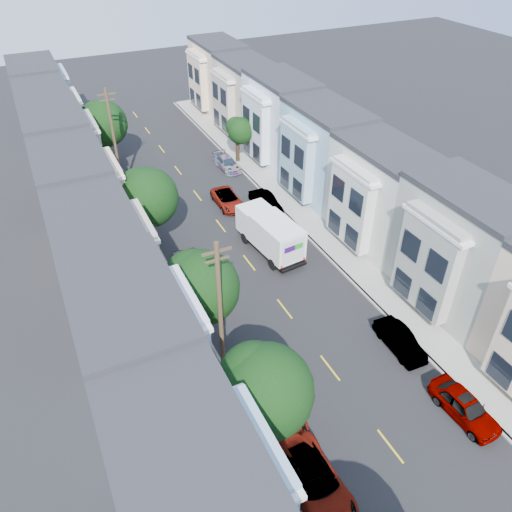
{
  "coord_description": "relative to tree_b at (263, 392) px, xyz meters",
  "views": [
    {
      "loc": [
        -13.11,
        -16.85,
        24.0
      ],
      "look_at": [
        -0.39,
        9.91,
        2.2
      ],
      "focal_mm": 35.0,
      "sensor_mm": 36.0,
      "label": 1
    }
  ],
  "objects": [
    {
      "name": "ground",
      "position": [
        6.3,
        3.34,
        -4.92
      ],
      "size": [
        160.0,
        160.0,
        0.0
      ],
      "primitive_type": "plane",
      "color": "black",
      "rests_on": "ground"
    },
    {
      "name": "road_slab",
      "position": [
        6.3,
        18.34,
        -4.91
      ],
      "size": [
        12.0,
        70.0,
        0.02
      ],
      "primitive_type": "cube",
      "color": "black",
      "rests_on": "ground"
    },
    {
      "name": "curb_left",
      "position": [
        0.25,
        18.34,
        -4.85
      ],
      "size": [
        0.3,
        70.0,
        0.15
      ],
      "primitive_type": "cube",
      "color": "gray",
      "rests_on": "ground"
    },
    {
      "name": "curb_right",
      "position": [
        12.35,
        18.34,
        -4.85
      ],
      "size": [
        0.3,
        70.0,
        0.15
      ],
      "primitive_type": "cube",
      "color": "gray",
      "rests_on": "ground"
    },
    {
      "name": "sidewalk_left",
      "position": [
        -1.05,
        18.34,
        -4.85
      ],
      "size": [
        2.6,
        70.0,
        0.15
      ],
      "primitive_type": "cube",
      "color": "gray",
      "rests_on": "ground"
    },
    {
      "name": "sidewalk_right",
      "position": [
        13.65,
        18.34,
        -4.85
      ],
      "size": [
        2.6,
        70.0,
        0.15
      ],
      "primitive_type": "cube",
      "color": "gray",
      "rests_on": "ground"
    },
    {
      "name": "centerline",
      "position": [
        6.3,
        18.34,
        -4.92
      ],
      "size": [
        0.12,
        70.0,
        0.01
      ],
      "primitive_type": "cube",
      "color": "gold",
      "rests_on": "ground"
    },
    {
      "name": "townhouse_row_left",
      "position": [
        -4.85,
        18.34,
        -4.92
      ],
      "size": [
        5.0,
        70.0,
        8.5
      ],
      "primitive_type": "cube",
      "color": "silver",
      "rests_on": "ground"
    },
    {
      "name": "townhouse_row_right",
      "position": [
        17.45,
        18.34,
        -4.92
      ],
      "size": [
        5.0,
        70.0,
        8.5
      ],
      "primitive_type": "cube",
      "color": "silver",
      "rests_on": "ground"
    },
    {
      "name": "tree_b",
      "position": [
        0.0,
        0.0,
        0.0
      ],
      "size": [
        4.7,
        4.7,
        7.29
      ],
      "color": "black",
      "rests_on": "ground"
    },
    {
      "name": "tree_c",
      "position": [
        0.0,
        8.69,
        -0.24
      ],
      "size": [
        4.7,
        4.7,
        7.05
      ],
      "color": "black",
      "rests_on": "ground"
    },
    {
      "name": "tree_d",
      "position": [
        0.0,
        20.43,
        -0.06
      ],
      "size": [
        4.7,
        4.7,
        7.23
      ],
      "color": "black",
      "rests_on": "ground"
    },
    {
      "name": "tree_e",
      "position": [
        -0.0,
        36.74,
        0.05
      ],
      "size": [
        4.7,
        4.7,
        7.34
      ],
      "color": "black",
      "rests_on": "ground"
    },
    {
      "name": "tree_far_r",
      "position": [
        13.2,
        32.57,
        -1.49
      ],
      "size": [
        2.83,
        2.83,
        4.89
      ],
      "color": "black",
      "rests_on": "ground"
    },
    {
      "name": "utility_pole_near",
      "position": [
        0.0,
        5.34,
        0.23
      ],
      "size": [
        1.6,
        0.26,
        10.0
      ],
      "color": "#42301E",
      "rests_on": "ground"
    },
    {
      "name": "utility_pole_far",
      "position": [
        0.0,
        31.34,
        0.23
      ],
      "size": [
        1.6,
        0.26,
        10.0
      ],
      "color": "#42301E",
      "rests_on": "ground"
    },
    {
      "name": "fedex_truck",
      "position": [
        8.54,
        16.15,
        -3.13
      ],
      "size": [
        2.57,
        6.66,
        3.2
      ],
      "rotation": [
        0.0,
        0.0,
        0.11
      ],
      "color": "white",
      "rests_on": "ground"
    },
    {
      "name": "lead_sedan",
      "position": [
        8.26,
        24.37,
        -4.28
      ],
      "size": [
        2.22,
        4.64,
        1.27
      ],
      "primitive_type": "imported",
      "rotation": [
        0.0,
        0.0,
        -0.02
      ],
      "color": "black",
      "rests_on": "ground"
    },
    {
      "name": "parked_left_b",
      "position": [
        1.4,
        -2.94,
        -4.19
      ],
      "size": [
        2.42,
        5.24,
        1.46
      ],
      "primitive_type": "imported",
      "rotation": [
        0.0,
        0.0,
        0.0
      ],
      "color": "black",
      "rests_on": "ground"
    },
    {
      "name": "parked_left_c",
      "position": [
        1.4,
        1.86,
        -4.16
      ],
      "size": [
        2.63,
        5.53,
        1.52
      ],
      "primitive_type": "imported",
      "rotation": [
        0.0,
        0.0,
        0.02
      ],
      "color": "silver",
      "rests_on": "ground"
    },
    {
      "name": "parked_left_d",
      "position": [
        1.4,
        14.74,
        -4.17
      ],
      "size": [
        2.49,
        5.18,
        1.51
      ],
      "primitive_type": "imported",
      "rotation": [
        0.0,
        0.0,
        -0.08
      ],
      "color": "#62041A",
      "rests_on": "ground"
    },
    {
      "name": "parked_right_a",
      "position": [
        11.2,
        -2.78,
        -4.18
      ],
      "size": [
        1.95,
        4.65,
        1.49
      ],
      "primitive_type": "imported",
      "rotation": [
        0.0,
        0.0,
        0.04
      ],
      "color": "slate",
      "rests_on": "ground"
    },
    {
      "name": "parked_right_b",
      "position": [
        11.2,
        2.86,
        -4.24
      ],
      "size": [
        1.6,
        4.12,
        1.36
      ],
      "primitive_type": "imported",
      "rotation": [
        0.0,
        0.0,
        -0.04
      ],
      "color": "silver",
      "rests_on": "ground"
    },
    {
      "name": "parked_right_c",
      "position": [
        11.2,
        22.25,
        -4.21
      ],
      "size": [
        1.65,
        4.31,
        1.42
      ],
      "primitive_type": "imported",
      "rotation": [
        0.0,
        0.0,
        0.04
      ],
      "color": "black",
      "rests_on": "ground"
    },
    {
      "name": "parked_right_d",
      "position": [
        11.2,
        31.49,
        -4.3
      ],
      "size": [
        1.92,
        4.24,
        1.25
      ],
      "primitive_type": "imported",
      "rotation": [
        0.0,
        0.0,
        0.04
      ],
      "color": "#0E0933",
      "rests_on": "ground"
    }
  ]
}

